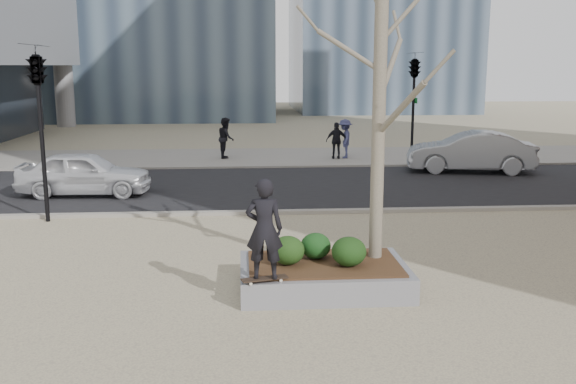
{
  "coord_description": "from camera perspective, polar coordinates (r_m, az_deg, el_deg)",
  "views": [
    {
      "loc": [
        -0.46,
        -11.02,
        3.98
      ],
      "look_at": [
        0.5,
        2.0,
        1.4
      ],
      "focal_mm": 40.0,
      "sensor_mm": 36.0,
      "label": 1
    }
  ],
  "objects": [
    {
      "name": "shrub_middle",
      "position": [
        11.82,
        2.48,
        -4.8
      ],
      "size": [
        0.56,
        0.56,
        0.47
      ],
      "primitive_type": "ellipsoid",
      "color": "#144018",
      "rests_on": "planter_mulch"
    },
    {
      "name": "planter",
      "position": [
        11.73,
        3.18,
        -7.51
      ],
      "size": [
        3.0,
        2.0,
        0.45
      ],
      "primitive_type": "cube",
      "color": "gray",
      "rests_on": "ground"
    },
    {
      "name": "ground",
      "position": [
        11.72,
        -1.74,
        -8.67
      ],
      "size": [
        120.0,
        120.0,
        0.0
      ],
      "primitive_type": "plane",
      "color": "tan",
      "rests_on": "ground"
    },
    {
      "name": "sycamore_tree",
      "position": [
        11.58,
        8.17,
        10.13
      ],
      "size": [
        2.8,
        2.8,
        6.6
      ],
      "primitive_type": null,
      "color": "gray",
      "rests_on": "planter_mulch"
    },
    {
      "name": "pedestrian_b",
      "position": [
        27.96,
        5.08,
        4.75
      ],
      "size": [
        0.78,
        1.17,
        1.69
      ],
      "primitive_type": "imported",
      "rotation": [
        0.0,
        0.0,
        4.57
      ],
      "color": "navy",
      "rests_on": "far_sidewalk"
    },
    {
      "name": "far_sidewalk",
      "position": [
        28.3,
        -3.24,
        3.1
      ],
      "size": [
        60.0,
        6.0,
        0.02
      ],
      "primitive_type": "cube",
      "color": "gray",
      "rests_on": "ground"
    },
    {
      "name": "police_car",
      "position": [
        20.81,
        -17.64,
        1.6
      ],
      "size": [
        4.1,
        1.78,
        1.38
      ],
      "primitive_type": "imported",
      "rotation": [
        0.0,
        0.0,
        1.53
      ],
      "color": "silver",
      "rests_on": "street"
    },
    {
      "name": "traffic_light_near",
      "position": [
        17.45,
        -21.05,
        4.75
      ],
      "size": [
        0.6,
        2.48,
        4.5
      ],
      "primitive_type": null,
      "color": "black",
      "rests_on": "ground"
    },
    {
      "name": "pedestrian_a",
      "position": [
        27.99,
        -5.53,
        4.81
      ],
      "size": [
        0.69,
        0.87,
        1.75
      ],
      "primitive_type": "imported",
      "rotation": [
        0.0,
        0.0,
        1.6
      ],
      "color": "black",
      "rests_on": "far_sidewalk"
    },
    {
      "name": "skateboarder",
      "position": [
        10.47,
        -2.12,
        -3.28
      ],
      "size": [
        0.64,
        0.45,
        1.68
      ],
      "primitive_type": "imported",
      "rotation": [
        0.0,
        0.0,
        3.06
      ],
      "color": "black",
      "rests_on": "skateboard"
    },
    {
      "name": "shrub_left",
      "position": [
        11.46,
        -0.03,
        -5.2
      ],
      "size": [
        0.6,
        0.6,
        0.51
      ],
      "primitive_type": "ellipsoid",
      "color": "#1B3812",
      "rests_on": "planter_mulch"
    },
    {
      "name": "pedestrian_c",
      "position": [
        27.73,
        4.35,
        4.58
      ],
      "size": [
        0.93,
        0.42,
        1.57
      ],
      "primitive_type": "imported",
      "rotation": [
        0.0,
        0.0,
        3.1
      ],
      "color": "black",
      "rests_on": "far_sidewalk"
    },
    {
      "name": "street",
      "position": [
        21.39,
        -2.9,
        0.47
      ],
      "size": [
        60.0,
        8.0,
        0.02
      ],
      "primitive_type": "cube",
      "color": "black",
      "rests_on": "ground"
    },
    {
      "name": "shrub_right",
      "position": [
        11.42,
        5.44,
        -5.29
      ],
      "size": [
        0.62,
        0.62,
        0.52
      ],
      "primitive_type": "ellipsoid",
      "color": "#143611",
      "rests_on": "planter_mulch"
    },
    {
      "name": "car_silver",
      "position": [
        25.14,
        15.9,
        3.46
      ],
      "size": [
        4.89,
        2.54,
        1.53
      ],
      "primitive_type": "imported",
      "rotation": [
        0.0,
        0.0,
        4.51
      ],
      "color": "gray",
      "rests_on": "street"
    },
    {
      "name": "traffic_light_far",
      "position": [
        26.6,
        11.06,
        7.25
      ],
      "size": [
        0.6,
        2.48,
        4.5
      ],
      "primitive_type": null,
      "color": "black",
      "rests_on": "ground"
    },
    {
      "name": "skateboard",
      "position": [
        10.73,
        -2.09,
        -7.83
      ],
      "size": [
        0.81,
        0.39,
        0.08
      ],
      "primitive_type": null,
      "rotation": [
        0.0,
        0.0,
        0.26
      ],
      "color": "black",
      "rests_on": "planter"
    },
    {
      "name": "planter_mulch",
      "position": [
        11.65,
        3.19,
        -6.37
      ],
      "size": [
        2.7,
        1.7,
        0.04
      ],
      "primitive_type": "cube",
      "color": "#382314",
      "rests_on": "planter"
    }
  ]
}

